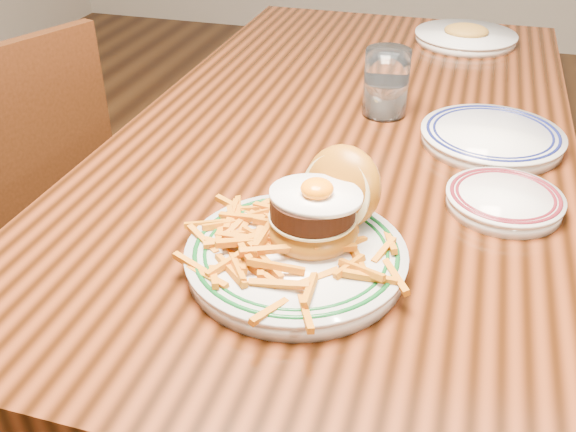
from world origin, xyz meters
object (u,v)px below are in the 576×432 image
(main_plate, at_px, (304,237))
(side_plate, at_px, (504,199))
(table, at_px, (348,164))
(chair_left, at_px, (15,208))

(main_plate, relative_size, side_plate, 1.70)
(side_plate, bearing_deg, main_plate, -125.98)
(table, distance_m, side_plate, 0.39)
(table, xyz_separation_m, side_plate, (0.29, -0.24, 0.10))
(side_plate, bearing_deg, chair_left, -173.33)
(main_plate, xyz_separation_m, side_plate, (0.26, 0.22, -0.02))
(side_plate, bearing_deg, table, 154.83)
(table, relative_size, chair_left, 1.78)
(table, xyz_separation_m, chair_left, (-0.77, -0.10, -0.18))
(table, height_order, side_plate, side_plate)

